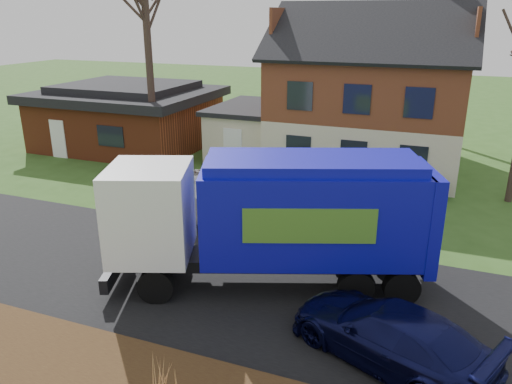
% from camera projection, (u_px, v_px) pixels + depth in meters
% --- Properties ---
extents(ground, '(120.00, 120.00, 0.00)m').
position_uv_depth(ground, '(217.00, 282.00, 14.81)').
color(ground, '#2D4F1A').
rests_on(ground, ground).
extents(road, '(80.00, 7.00, 0.02)m').
position_uv_depth(road, '(217.00, 282.00, 14.81)').
color(road, black).
rests_on(road, ground).
extents(main_house, '(12.95, 8.95, 9.26)m').
position_uv_depth(main_house, '(360.00, 87.00, 25.16)').
color(main_house, beige).
rests_on(main_house, ground).
extents(ranch_house, '(9.80, 8.20, 3.70)m').
position_uv_depth(ranch_house, '(128.00, 115.00, 29.70)').
color(ranch_house, brown).
rests_on(ranch_house, ground).
extents(garbage_truck, '(9.32, 5.41, 3.87)m').
position_uv_depth(garbage_truck, '(277.00, 214.00, 13.95)').
color(garbage_truck, black).
rests_on(garbage_truck, ground).
extents(silver_sedan, '(5.24, 3.57, 1.64)m').
position_uv_depth(silver_sedan, '(201.00, 199.00, 19.13)').
color(silver_sedan, '#93969A').
rests_on(silver_sedan, ground).
extents(navy_wagon, '(5.22, 3.81, 1.41)m').
position_uv_depth(navy_wagon, '(390.00, 334.00, 11.24)').
color(navy_wagon, black).
rests_on(navy_wagon, ground).
extents(grass_clump_mid, '(0.39, 0.32, 1.09)m').
position_uv_depth(grass_clump_mid, '(164.00, 380.00, 9.63)').
color(grass_clump_mid, '#B3804F').
rests_on(grass_clump_mid, mulch_verge).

